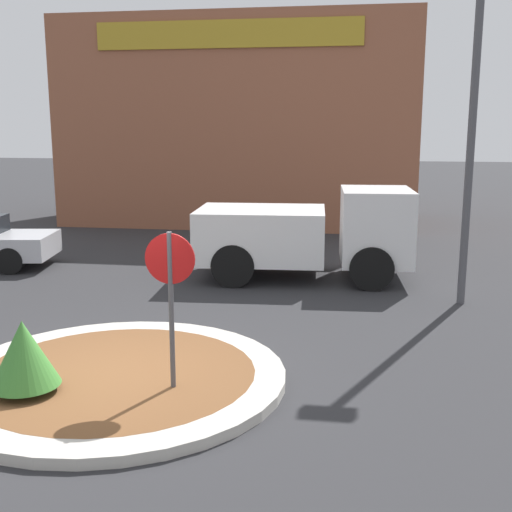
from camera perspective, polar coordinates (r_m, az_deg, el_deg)
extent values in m
plane|color=#2D2D30|center=(9.68, -12.28, -10.89)|extent=(120.00, 120.00, 0.00)
cylinder|color=#BCB7AD|center=(9.65, -12.30, -10.49)|extent=(4.91, 4.91, 0.15)
cylinder|color=brown|center=(9.65, -12.30, -10.48)|extent=(4.02, 4.02, 0.15)
cylinder|color=#4C4C51|center=(8.67, -7.52, -5.35)|extent=(0.07, 0.07, 2.29)
cylinder|color=#B71414|center=(8.48, -7.66, -0.24)|extent=(0.68, 0.03, 0.68)
cylinder|color=brown|center=(9.28, -19.72, -10.99)|extent=(0.08, 0.08, 0.10)
cone|color=#3D7F33|center=(9.10, -19.94, -8.11)|extent=(0.92, 0.92, 0.89)
cube|color=white|center=(15.46, 10.60, 2.67)|extent=(1.74, 2.25, 1.73)
cube|color=white|center=(15.50, 0.46, 1.96)|extent=(3.16, 2.45, 1.24)
cube|color=black|center=(15.48, 12.73, 3.73)|extent=(0.16, 1.93, 0.61)
cylinder|color=black|center=(16.61, 9.66, 0.45)|extent=(1.01, 0.31, 1.00)
cylinder|color=black|center=(14.58, 10.24, -1.12)|extent=(1.01, 0.31, 1.00)
cylinder|color=black|center=(16.67, -1.13, 0.66)|extent=(1.01, 0.31, 1.00)
cylinder|color=black|center=(14.65, -2.07, -0.88)|extent=(1.01, 0.31, 1.00)
cube|color=#93563D|center=(25.19, -1.15, 11.69)|extent=(12.83, 6.00, 7.42)
cube|color=#B28E23|center=(22.41, -2.61, 19.13)|extent=(8.98, 0.08, 0.90)
cylinder|color=black|center=(18.56, -19.32, 0.61)|extent=(0.70, 0.30, 0.68)
cylinder|color=black|center=(17.08, -21.04, -0.41)|extent=(0.70, 0.30, 0.68)
cylinder|color=#4C4C51|center=(13.63, 18.62, 10.32)|extent=(0.16, 0.16, 7.00)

